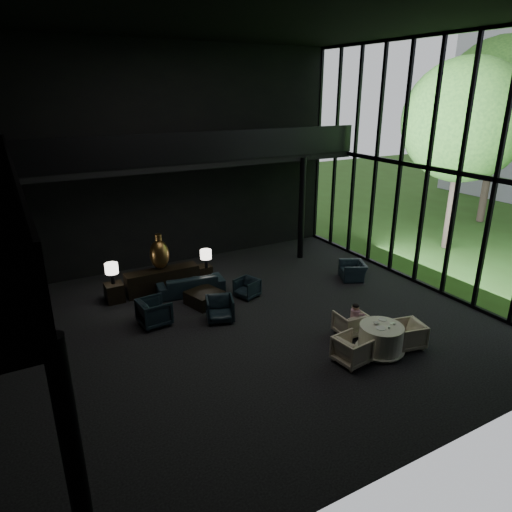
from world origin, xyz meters
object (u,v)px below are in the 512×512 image
side_table_right (204,273)px  coffee_table (204,298)px  console (162,280)px  window_armchair (353,269)px  side_table_left (115,293)px  bronze_urn (159,254)px  dining_chair_north (350,322)px  lounge_armchair_east (247,288)px  lounge_armchair_south (220,308)px  dining_chair_east (408,334)px  table_lamp_right (206,255)px  lounge_armchair_west (154,309)px  dining_chair_west (352,348)px  child (355,313)px  sofa (190,280)px  table_lamp_left (112,269)px  dining_table (380,341)px

side_table_right → coffee_table: size_ratio=0.55×
console → window_armchair: console is taller
console → side_table_left: 1.60m
bronze_urn → console: bearing=-90.0°
coffee_table → dining_chair_north: dining_chair_north is taller
lounge_armchair_east → dining_chair_north: size_ratio=0.86×
side_table_left → lounge_armchair_south: 3.69m
side_table_right → window_armchair: 5.30m
console → dining_chair_north: (3.60, -5.31, -0.03)m
lounge_armchair_east → window_armchair: bearing=62.9°
bronze_urn → lounge_armchair_east: 3.11m
dining_chair_east → table_lamp_right: bearing=-144.0°
dining_chair_east → lounge_armchair_west: bearing=-116.7°
coffee_table → dining_chair_west: bearing=-68.5°
bronze_urn → lounge_armchair_west: bronze_urn is taller
bronze_urn → side_table_left: bronze_urn is taller
window_armchair → dining_chair_north: bearing=-15.9°
dining_chair_north → dining_chair_west: (-0.87, -1.12, 0.04)m
side_table_left → coffee_table: side_table_left is taller
dining_chair_east → child: child is taller
table_lamp_right → lounge_armchair_west: table_lamp_right is taller
console → side_table_left: size_ratio=4.03×
side_table_left → coffee_table: 2.89m
bronze_urn → lounge_armchair_south: 3.18m
sofa → window_armchair: bearing=170.7°
sofa → table_lamp_left: bearing=-6.9°
side_table_right → dining_chair_west: (1.13, -6.66, 0.13)m
bronze_urn → dining_chair_north: 6.57m
side_table_left → lounge_armchair_south: lounge_armchair_south is taller
lounge_armchair_west → dining_table: 6.29m
lounge_armchair_south → dining_chair_west: 4.08m
sofa → lounge_armchair_west: 2.29m
bronze_urn → lounge_armchair_south: (0.81, -2.95, -0.88)m
bronze_urn → child: bronze_urn is taller
coffee_table → side_table_right: bearing=67.4°
table_lamp_right → dining_chair_east: (2.90, -6.56, -0.62)m
lounge_armchair_west → dining_chair_north: 5.53m
child → table_lamp_right: bearing=-69.7°
lounge_armchair_east → dining_chair_east: dining_chair_east is taller
side_table_left → window_armchair: size_ratio=0.72×
side_table_left → lounge_armchair_east: 4.23m
dining_chair_north → dining_chair_east: dining_chair_east is taller
window_armchair → child: bearing=-14.2°
window_armchair → dining_table: dining_table is taller
table_lamp_right → lounge_armchair_west: (-2.54, -2.16, -0.52)m
lounge_armchair_south → window_armchair: size_ratio=0.97×
bronze_urn → window_armchair: (6.27, -2.39, -0.92)m
bronze_urn → dining_chair_west: 7.14m
side_table_right → bronze_urn: bearing=-175.8°
table_lamp_right → coffee_table: size_ratio=0.69×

